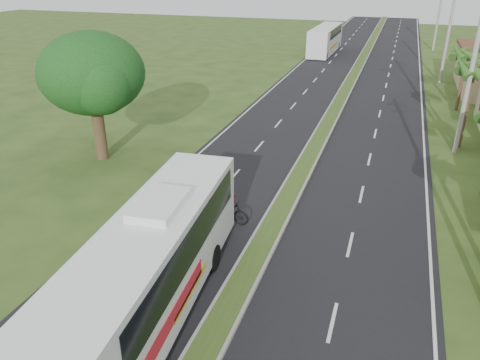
% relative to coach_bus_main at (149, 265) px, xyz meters
% --- Properties ---
extents(ground, '(180.00, 180.00, 0.00)m').
position_rel_coach_bus_main_xyz_m(ground, '(2.23, 1.68, -2.13)').
color(ground, '#2E471A').
rests_on(ground, ground).
extents(road_asphalt, '(14.00, 160.00, 0.02)m').
position_rel_coach_bus_main_xyz_m(road_asphalt, '(2.23, 21.68, -2.12)').
color(road_asphalt, black).
rests_on(road_asphalt, ground).
extents(median_strip, '(1.20, 160.00, 0.18)m').
position_rel_coach_bus_main_xyz_m(median_strip, '(2.23, 21.68, -2.03)').
color(median_strip, gray).
rests_on(median_strip, ground).
extents(lane_edge_left, '(0.12, 160.00, 0.01)m').
position_rel_coach_bus_main_xyz_m(lane_edge_left, '(-4.47, 21.68, -2.13)').
color(lane_edge_left, silver).
rests_on(lane_edge_left, ground).
extents(lane_edge_right, '(0.12, 160.00, 0.01)m').
position_rel_coach_bus_main_xyz_m(lane_edge_right, '(8.93, 21.68, -2.13)').
color(lane_edge_right, silver).
rests_on(lane_edge_right, ground).
extents(palm_verge_c, '(2.40, 2.40, 5.85)m').
position_rel_coach_bus_main_xyz_m(palm_verge_c, '(11.03, 20.68, 2.99)').
color(palm_verge_c, '#473321').
rests_on(palm_verge_c, ground).
extents(palm_verge_d, '(2.40, 2.40, 5.25)m').
position_rel_coach_bus_main_xyz_m(palm_verge_d, '(11.53, 29.68, 2.42)').
color(palm_verge_d, '#473321').
rests_on(palm_verge_d, ground).
extents(shade_tree, '(6.30, 6.00, 7.54)m').
position_rel_coach_bus_main_xyz_m(shade_tree, '(-9.88, 11.70, 2.90)').
color(shade_tree, '#473321').
rests_on(shade_tree, ground).
extents(utility_pole_b, '(3.20, 0.28, 12.00)m').
position_rel_coach_bus_main_xyz_m(utility_pole_b, '(10.70, 19.68, 4.12)').
color(utility_pole_b, gray).
rests_on(utility_pole_b, ground).
extents(utility_pole_c, '(1.60, 0.28, 11.00)m').
position_rel_coach_bus_main_xyz_m(utility_pole_c, '(10.73, 39.68, 3.54)').
color(utility_pole_c, gray).
rests_on(utility_pole_c, ground).
extents(utility_pole_d, '(1.60, 0.28, 10.50)m').
position_rel_coach_bus_main_xyz_m(utility_pole_d, '(10.73, 59.68, 3.29)').
color(utility_pole_d, gray).
rests_on(utility_pole_d, ground).
extents(coach_bus_main, '(3.51, 12.16, 3.88)m').
position_rel_coach_bus_main_xyz_m(coach_bus_main, '(0.00, 0.00, 0.00)').
color(coach_bus_main, white).
rests_on(coach_bus_main, ground).
extents(coach_bus_far, '(2.76, 11.67, 3.39)m').
position_rel_coach_bus_main_xyz_m(coach_bus_far, '(-2.97, 52.76, -0.21)').
color(coach_bus_far, white).
rests_on(coach_bus_far, ground).
extents(motorcyclist, '(1.98, 0.71, 2.26)m').
position_rel_coach_bus_main_xyz_m(motorcyclist, '(0.23, 6.78, -1.34)').
color(motorcyclist, black).
rests_on(motorcyclist, ground).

